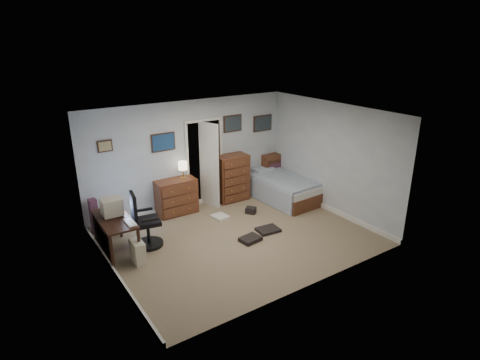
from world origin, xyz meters
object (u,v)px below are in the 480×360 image
object	(u,v)px
computer_desk	(110,228)
low_dresser	(176,197)
office_chair	(144,226)
bed	(281,188)
tall_dresser	(232,178)

from	to	relation	value
computer_desk	low_dresser	xyz separation A→B (m)	(1.77, 0.98, -0.14)
office_chair	bed	xyz separation A→B (m)	(3.66, 0.37, -0.14)
office_chair	low_dresser	world-z (taller)	office_chair
computer_desk	low_dresser	distance (m)	2.03
computer_desk	bed	world-z (taller)	computer_desk
office_chair	tall_dresser	size ratio (longest dim) A/B	0.98
computer_desk	office_chair	distance (m)	0.63
low_dresser	tall_dresser	bearing A→B (deg)	0.99
computer_desk	office_chair	xyz separation A→B (m)	(0.61, -0.07, -0.11)
tall_dresser	bed	bearing A→B (deg)	-30.69
low_dresser	bed	world-z (taller)	low_dresser
computer_desk	low_dresser	bearing A→B (deg)	30.04
tall_dresser	low_dresser	bearing A→B (deg)	-178.65
computer_desk	tall_dresser	bearing A→B (deg)	17.43
low_dresser	tall_dresser	size ratio (longest dim) A/B	0.80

